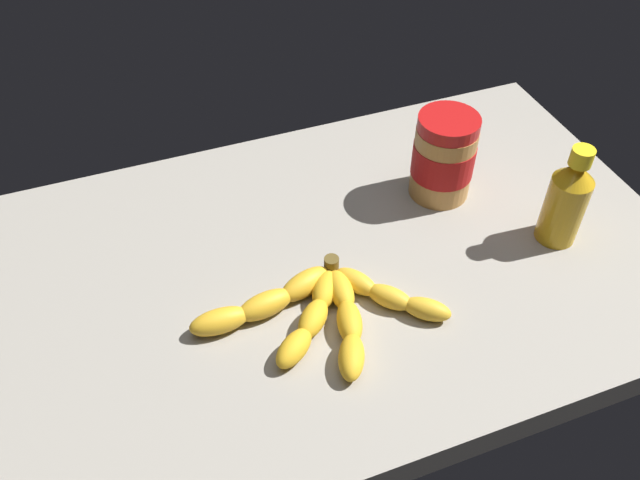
% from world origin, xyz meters
% --- Properties ---
extents(ground_plane, '(0.93, 0.61, 0.05)m').
position_xyz_m(ground_plane, '(0.00, 0.00, -0.02)').
color(ground_plane, gray).
extents(banana_bunch, '(0.32, 0.19, 0.03)m').
position_xyz_m(banana_bunch, '(0.07, 0.09, 0.02)').
color(banana_bunch, gold).
rests_on(banana_bunch, ground_plane).
extents(peanut_butter_jar, '(0.09, 0.09, 0.13)m').
position_xyz_m(peanut_butter_jar, '(-0.18, -0.08, 0.07)').
color(peanut_butter_jar, '#BF8442').
rests_on(peanut_butter_jar, ground_plane).
extents(honey_bottle, '(0.06, 0.06, 0.15)m').
position_xyz_m(honey_bottle, '(-0.29, 0.07, 0.07)').
color(honey_bottle, gold).
rests_on(honey_bottle, ground_plane).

